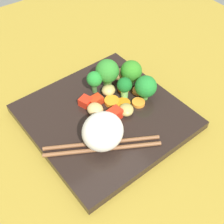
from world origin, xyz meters
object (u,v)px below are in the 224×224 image
at_px(square_plate, 105,116).
at_px(broccoli_floret_4, 131,71).
at_px(carrot_slice_3, 138,91).
at_px(chopstick_pair, 102,146).
at_px(rice_mound, 103,131).

bearing_deg(square_plate, broccoli_floret_4, 23.32).
height_order(carrot_slice_3, chopstick_pair, same).
relative_size(broccoli_floret_4, carrot_slice_3, 2.38).
bearing_deg(square_plate, rice_mound, -127.69).
bearing_deg(rice_mound, square_plate, 52.31).
distance_m(carrot_slice_3, chopstick_pair, 0.16).
distance_m(square_plate, rice_mound, 0.08).
xyz_separation_m(rice_mound, chopstick_pair, (-0.01, -0.01, -0.03)).
distance_m(rice_mound, chopstick_pair, 0.03).
relative_size(square_plate, broccoli_floret_4, 5.01).
xyz_separation_m(carrot_slice_3, chopstick_pair, (-0.14, -0.07, 0.00)).
xyz_separation_m(square_plate, rice_mound, (-0.04, -0.06, 0.04)).
height_order(rice_mound, chopstick_pair, rice_mound).
bearing_deg(carrot_slice_3, rice_mound, -153.35).
relative_size(rice_mound, broccoli_floret_4, 1.32).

